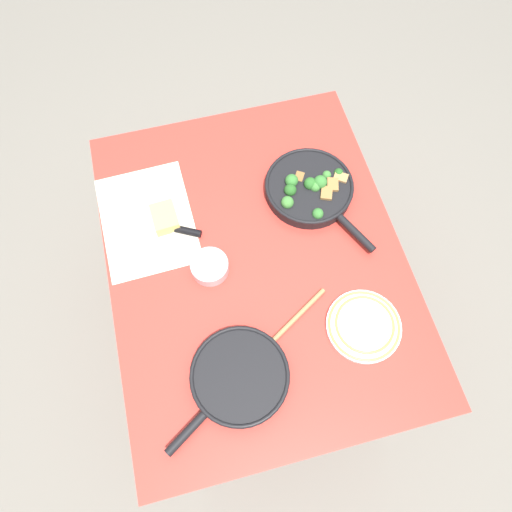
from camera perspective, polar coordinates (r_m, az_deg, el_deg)
The scene contains 10 objects.
ground_plane at distance 2.15m, azimuth -0.00°, elevation -8.55°, with size 14.00×14.00×0.00m, color slate.
dining_table_red at distance 1.50m, azimuth -0.00°, elevation -1.66°, with size 1.17×0.91×0.77m.
skillet_broccoli at distance 1.52m, azimuth 6.80°, elevation 8.41°, with size 0.42×0.29×0.07m.
skillet_eggs at distance 1.29m, azimuth -2.13°, elevation -14.89°, with size 0.29×0.37×0.05m.
wooden_spoon at distance 1.33m, azimuth 2.16°, elevation -10.49°, with size 0.20×0.31×0.02m.
parchment_sheet at distance 1.52m, azimuth -13.45°, elevation 4.46°, with size 0.40×0.30×0.00m.
grater_knife at distance 1.48m, azimuth -10.41°, elevation 3.43°, with size 0.15×0.25×0.02m.
cheese_block at distance 1.49m, azimuth -11.32°, elevation 4.71°, with size 0.10×0.08×0.04m.
dinner_plate_stack at distance 1.37m, azimuth 13.36°, elevation -8.43°, with size 0.22×0.22×0.03m.
prep_bowl_steel at distance 1.39m, azimuth -5.82°, elevation -1.26°, with size 0.12×0.12×0.04m.
Camera 1 is at (0.55, -0.14, 2.08)m, focal length 32.00 mm.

